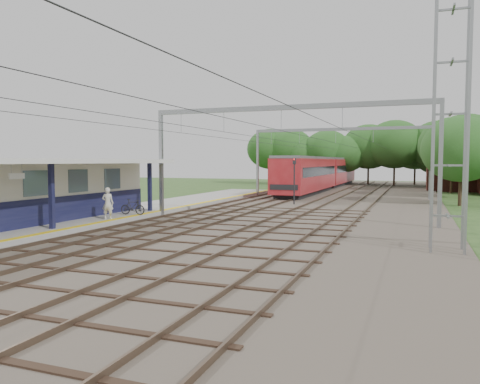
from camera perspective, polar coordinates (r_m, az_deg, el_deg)
The scene contains 15 objects.
ground at distance 16.63m, azimuth -20.87°, elevation -9.19°, with size 160.00×160.00×0.00m, color #2D4C1E.
ballast_bed at distance 42.79m, azimuth 11.48°, elevation -1.16°, with size 18.00×90.00×0.10m, color #473D33.
platform at distance 32.07m, azimuth -14.29°, elevation -2.60°, with size 5.00×52.00×0.35m, color gray.
yellow_stripe at distance 30.82m, azimuth -10.86°, elevation -2.47°, with size 0.45×52.00×0.01m, color yellow.
station_building at distance 27.48m, azimuth -25.14°, elevation 0.03°, with size 3.41×18.00×3.40m.
canopy at distance 25.94m, azimuth -25.12°, elevation 3.37°, with size 6.40×20.00×3.44m.
rail_tracks at distance 43.24m, azimuth 8.21°, elevation -0.91°, with size 11.80×88.00×0.15m.
catenary_system at distance 38.14m, azimuth 9.52°, elevation 6.49°, with size 17.22×88.00×7.00m.
lattice_pylon at distance 20.25m, azimuth 24.31°, elevation 10.07°, with size 1.30×1.30×12.00m.
tree_band at distance 69.57m, azimuth 15.02°, elevation 4.66°, with size 31.72×30.88×8.82m.
house_far at distance 64.29m, azimuth 25.39°, elevation 3.01°, with size 8.00×6.12×8.66m.
person at distance 27.82m, azimuth -15.83°, elevation -1.33°, with size 0.67×0.44×1.83m, color silver.
bicycle at distance 29.70m, azimuth -12.96°, elevation -1.79°, with size 0.46×1.62×0.98m, color black.
train at distance 61.81m, azimuth 10.18°, elevation 2.41°, with size 3.13×38.99×4.10m.
signal_post at distance 38.91m, azimuth 6.63°, elevation 1.85°, with size 0.31×0.29×3.92m.
Camera 1 is at (10.83, -12.08, 3.65)m, focal length 35.00 mm.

